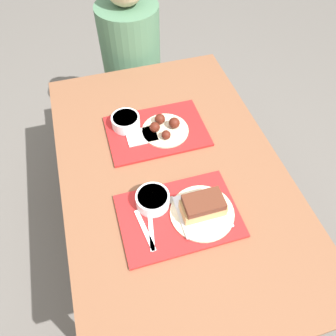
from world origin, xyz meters
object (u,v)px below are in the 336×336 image
Objects in this scene: brisket_sandwich_plate at (203,209)px; person_seated_across at (130,41)px; tray_far at (157,131)px; wings_plate_far at (165,127)px; tray_near at (179,216)px; bowl_coleslaw_near at (153,199)px; bowl_coleslaw_far at (126,121)px.

brisket_sandwich_plate is 1.15m from person_seated_across.
wings_plate_far is (0.03, -0.01, 0.02)m from tray_far.
bowl_coleslaw_near reaches higher than tray_near.
tray_near is at bearing -94.31° from tray_far.
bowl_coleslaw_far is at bearing 108.57° from brisket_sandwich_plate.
person_seated_across is at bearing 86.71° from tray_near.
bowl_coleslaw_far is (-0.12, 0.07, 0.03)m from tray_far.
tray_near and tray_far have the same top height.
bowl_coleslaw_near is 0.38m from wings_plate_far.
bowl_coleslaw_near is 1.00× the size of bowl_coleslaw_far.
brisket_sandwich_plate is 0.34× the size of person_seated_across.
tray_near is 0.51m from bowl_coleslaw_far.
tray_far is 0.71m from person_seated_across.
tray_near is 0.43m from tray_far.
tray_near is 3.45× the size of bowl_coleslaw_far.
bowl_coleslaw_near is 0.18m from brisket_sandwich_plate.
bowl_coleslaw_near is at bearing 150.62° from brisket_sandwich_plate.
bowl_coleslaw_near is 1.07m from person_seated_across.
brisket_sandwich_plate is at bearing -87.86° from wings_plate_far.
wings_plate_far is 0.29× the size of person_seated_across.
tray_far is 0.62× the size of person_seated_across.
wings_plate_far reaches higher than tray_far.
wings_plate_far is (0.07, 0.42, 0.02)m from tray_near.
tray_far is 0.04m from wings_plate_far.
bowl_coleslaw_near reaches higher than tray_far.
tray_far is at bearing -28.32° from bowl_coleslaw_far.
bowl_coleslaw_near is at bearing -88.34° from bowl_coleslaw_far.
tray_far is 2.10× the size of wings_plate_far.
person_seated_across is (0.07, 1.14, 0.01)m from tray_near.
tray_near is 0.62× the size of person_seated_across.
tray_near is at bearing -99.00° from wings_plate_far.
tray_far is 3.45× the size of bowl_coleslaw_far.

